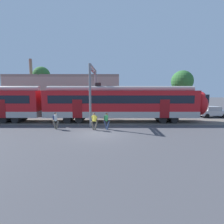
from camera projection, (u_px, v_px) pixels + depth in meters
The scene contains 11 objects.
ground_plane at pixel (100, 133), 15.58m from camera, with size 160.00×160.00×0.00m, color #424247.
track_bed at pixel (31, 122), 21.46m from camera, with size 80.00×4.40×0.01m, color #605951.
commuter_train at pixel (50, 103), 21.18m from camera, with size 38.05×3.07×4.73m.
pedestrian_white at pixel (55, 119), 17.21m from camera, with size 0.69×0.54×1.67m.
pedestrian_yellow at pixel (94, 120), 16.86m from camera, with size 0.70×0.51×1.67m.
pedestrian_green at pixel (107, 119), 17.07m from camera, with size 0.63×0.57×1.67m.
parked_car_silver at pixel (213, 112), 24.97m from camera, with size 4.05×1.85×1.54m.
catenary_gantry at pixel (93, 86), 20.93m from camera, with size 0.24×6.64×6.53m.
background_building at pixel (65, 94), 30.67m from camera, with size 18.95×5.00×9.20m.
street_tree_right at pixel (182, 81), 28.76m from camera, with size 3.55×3.55×7.08m.
street_tree_left at pixel (42, 76), 29.20m from camera, with size 2.81×2.81×7.76m.
Camera 1 is at (1.05, -15.22, 3.82)m, focal length 28.00 mm.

